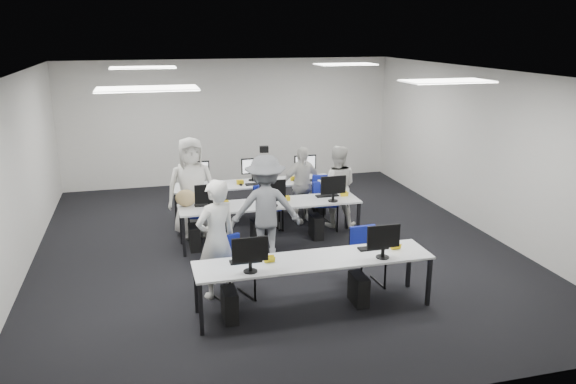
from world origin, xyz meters
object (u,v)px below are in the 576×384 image
object	(u,v)px
student_0	(217,239)
student_1	(337,187)
chair_2	(201,223)
desk_mid	(270,206)
chair_3	(268,216)
chair_7	(319,209)
student_3	(302,185)
chair_1	(366,268)
chair_5	(201,217)
chair_0	(234,281)
photographer	(266,208)
student_2	(192,188)
desk_front	(314,263)
chair_6	(269,213)
chair_4	(325,212)

from	to	relation	value
student_0	student_1	xyz separation A→B (m)	(2.62, 2.38, -0.07)
chair_2	student_0	distance (m)	2.50
desk_mid	chair_3	distance (m)	0.74
chair_7	student_0	distance (m)	3.58
chair_2	chair_3	bearing A→B (deg)	13.56
student_0	student_3	world-z (taller)	student_0
chair_1	chair_5	bearing A→B (deg)	121.80
desk_mid	chair_1	distance (m)	2.33
chair_1	chair_0	bearing A→B (deg)	175.28
chair_3	photographer	xyz separation A→B (m)	(-0.33, -1.34, 0.61)
chair_3	student_3	bearing A→B (deg)	3.32
student_0	student_2	distance (m)	2.56
desk_front	student_1	xyz separation A→B (m)	(1.42, 3.11, 0.11)
desk_mid	student_1	bearing A→B (deg)	19.82
desk_front	desk_mid	size ratio (longest dim) A/B	1.00
student_1	student_3	xyz separation A→B (m)	(-0.57, 0.42, -0.04)
desk_front	chair_2	distance (m)	3.40
desk_front	chair_7	distance (m)	3.58
desk_mid	student_0	size ratio (longest dim) A/B	1.86
chair_0	chair_7	xyz separation A→B (m)	(2.15, 2.80, 0.00)
desk_mid	chair_2	xyz separation A→B (m)	(-1.17, 0.56, -0.41)
chair_0	student_3	distance (m)	3.53
chair_5	student_0	size ratio (longest dim) A/B	0.48
chair_3	student_3	xyz separation A→B (m)	(0.76, 0.32, 0.48)
chair_6	photographer	world-z (taller)	photographer
photographer	chair_3	bearing A→B (deg)	-96.15
chair_4	chair_5	bearing A→B (deg)	-177.14
student_3	chair_2	bearing A→B (deg)	176.70
chair_5	chair_6	world-z (taller)	chair_6
desk_mid	chair_6	xyz separation A→B (m)	(0.14, 0.77, -0.40)
desk_mid	chair_4	world-z (taller)	chair_4
chair_7	photographer	xyz separation A→B (m)	(-1.40, -1.49, 0.60)
photographer	chair_1	bearing A→B (deg)	140.18
chair_0	student_0	distance (m)	0.63
chair_4	chair_6	xyz separation A→B (m)	(-1.03, 0.30, -0.03)
desk_front	chair_7	size ratio (longest dim) A/B	3.58
desk_front	student_0	world-z (taller)	student_0
chair_1	student_2	xyz separation A→B (m)	(-2.28, 2.76, 0.64)
desk_mid	student_0	distance (m)	2.23
chair_7	student_1	xyz separation A→B (m)	(0.27, -0.26, 0.51)
chair_4	chair_2	bearing A→B (deg)	-168.55
chair_0	desk_front	bearing A→B (deg)	-51.04
chair_5	student_2	distance (m)	0.71
chair_3	student_1	xyz separation A→B (m)	(1.33, -0.10, 0.52)
desk_mid	student_1	xyz separation A→B (m)	(1.42, 0.51, 0.11)
chair_0	chair_4	bearing A→B (deg)	27.56
desk_front	chair_1	bearing A→B (deg)	28.14
chair_2	chair_4	xyz separation A→B (m)	(2.34, -0.09, 0.04)
chair_0	student_3	world-z (taller)	student_3
student_0	student_1	size ratio (longest dim) A/B	1.09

